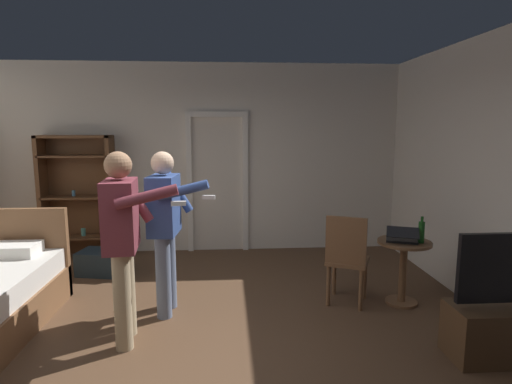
{
  "coord_description": "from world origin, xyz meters",
  "views": [
    {
      "loc": [
        0.47,
        -3.4,
        1.9
      ],
      "look_at": [
        0.74,
        0.49,
        1.3
      ],
      "focal_mm": 29.26,
      "sensor_mm": 36.0,
      "label": 1
    }
  ],
  "objects_px": {
    "bookshelf": "(79,191)",
    "laptop": "(402,237)",
    "person_blue_shirt": "(123,233)",
    "tv_flatscreen": "(510,322)",
    "person_striped_shirt": "(166,221)",
    "wooden_chair": "(347,256)",
    "side_table": "(403,262)",
    "bottle_on_table": "(421,232)",
    "suitcase_dark": "(104,262)"
  },
  "relations": [
    {
      "from": "tv_flatscreen",
      "to": "side_table",
      "type": "xyz_separation_m",
      "value": [
        -0.43,
        1.12,
        0.15
      ]
    },
    {
      "from": "bookshelf",
      "to": "person_blue_shirt",
      "type": "height_order",
      "value": "bookshelf"
    },
    {
      "from": "suitcase_dark",
      "to": "wooden_chair",
      "type": "bearing_deg",
      "value": -11.07
    },
    {
      "from": "tv_flatscreen",
      "to": "suitcase_dark",
      "type": "xyz_separation_m",
      "value": [
        -3.94,
        2.3,
        -0.16
      ]
    },
    {
      "from": "tv_flatscreen",
      "to": "bottle_on_table",
      "type": "height_order",
      "value": "tv_flatscreen"
    },
    {
      "from": "bookshelf",
      "to": "person_striped_shirt",
      "type": "height_order",
      "value": "bookshelf"
    },
    {
      "from": "bookshelf",
      "to": "person_striped_shirt",
      "type": "relative_size",
      "value": 1.07
    },
    {
      "from": "bookshelf",
      "to": "laptop",
      "type": "relative_size",
      "value": 4.25
    },
    {
      "from": "laptop",
      "to": "bottle_on_table",
      "type": "height_order",
      "value": "bottle_on_table"
    },
    {
      "from": "tv_flatscreen",
      "to": "laptop",
      "type": "relative_size",
      "value": 2.55
    },
    {
      "from": "person_striped_shirt",
      "to": "suitcase_dark",
      "type": "relative_size",
      "value": 2.7
    },
    {
      "from": "bookshelf",
      "to": "person_striped_shirt",
      "type": "distance_m",
      "value": 2.56
    },
    {
      "from": "side_table",
      "to": "wooden_chair",
      "type": "xyz_separation_m",
      "value": [
        -0.62,
        0.01,
        0.08
      ]
    },
    {
      "from": "laptop",
      "to": "person_blue_shirt",
      "type": "relative_size",
      "value": 0.25
    },
    {
      "from": "person_striped_shirt",
      "to": "bookshelf",
      "type": "bearing_deg",
      "value": 127.19
    },
    {
      "from": "wooden_chair",
      "to": "suitcase_dark",
      "type": "relative_size",
      "value": 1.6
    },
    {
      "from": "person_striped_shirt",
      "to": "side_table",
      "type": "bearing_deg",
      "value": 0.81
    },
    {
      "from": "side_table",
      "to": "person_striped_shirt",
      "type": "distance_m",
      "value": 2.56
    },
    {
      "from": "tv_flatscreen",
      "to": "person_striped_shirt",
      "type": "height_order",
      "value": "person_striped_shirt"
    },
    {
      "from": "person_blue_shirt",
      "to": "person_striped_shirt",
      "type": "xyz_separation_m",
      "value": [
        0.28,
        0.58,
        -0.03
      ]
    },
    {
      "from": "bottle_on_table",
      "to": "person_blue_shirt",
      "type": "height_order",
      "value": "person_blue_shirt"
    },
    {
      "from": "laptop",
      "to": "person_blue_shirt",
      "type": "bearing_deg",
      "value": -168.15
    },
    {
      "from": "bottle_on_table",
      "to": "suitcase_dark",
      "type": "xyz_separation_m",
      "value": [
        -3.64,
        1.26,
        -0.67
      ]
    },
    {
      "from": "bookshelf",
      "to": "laptop",
      "type": "xyz_separation_m",
      "value": [
        4.01,
        -2.04,
        -0.22
      ]
    },
    {
      "from": "suitcase_dark",
      "to": "tv_flatscreen",
      "type": "bearing_deg",
      "value": -19.19
    },
    {
      "from": "person_blue_shirt",
      "to": "person_striped_shirt",
      "type": "relative_size",
      "value": 1.02
    },
    {
      "from": "laptop",
      "to": "person_blue_shirt",
      "type": "distance_m",
      "value": 2.81
    },
    {
      "from": "bottle_on_table",
      "to": "bookshelf",
      "type": "bearing_deg",
      "value": 153.58
    },
    {
      "from": "wooden_chair",
      "to": "bottle_on_table",
      "type": "bearing_deg",
      "value": -6.54
    },
    {
      "from": "laptop",
      "to": "suitcase_dark",
      "type": "distance_m",
      "value": 3.72
    },
    {
      "from": "bottle_on_table",
      "to": "person_blue_shirt",
      "type": "distance_m",
      "value": 2.98
    },
    {
      "from": "laptop",
      "to": "wooden_chair",
      "type": "distance_m",
      "value": 0.61
    },
    {
      "from": "tv_flatscreen",
      "to": "person_blue_shirt",
      "type": "distance_m",
      "value": 3.33
    },
    {
      "from": "side_table",
      "to": "bookshelf",
      "type": "bearing_deg",
      "value": 153.7
    },
    {
      "from": "laptop",
      "to": "bottle_on_table",
      "type": "xyz_separation_m",
      "value": [
        0.19,
        -0.04,
        0.07
      ]
    },
    {
      "from": "side_table",
      "to": "laptop",
      "type": "distance_m",
      "value": 0.29
    },
    {
      "from": "bookshelf",
      "to": "tv_flatscreen",
      "type": "relative_size",
      "value": 1.66
    },
    {
      "from": "person_blue_shirt",
      "to": "laptop",
      "type": "bearing_deg",
      "value": 11.85
    },
    {
      "from": "side_table",
      "to": "person_striped_shirt",
      "type": "relative_size",
      "value": 0.42
    },
    {
      "from": "bookshelf",
      "to": "bottle_on_table",
      "type": "distance_m",
      "value": 4.69
    },
    {
      "from": "bookshelf",
      "to": "wooden_chair",
      "type": "height_order",
      "value": "bookshelf"
    },
    {
      "from": "tv_flatscreen",
      "to": "person_blue_shirt",
      "type": "height_order",
      "value": "person_blue_shirt"
    },
    {
      "from": "laptop",
      "to": "wooden_chair",
      "type": "height_order",
      "value": "wooden_chair"
    },
    {
      "from": "bottle_on_table",
      "to": "suitcase_dark",
      "type": "bearing_deg",
      "value": 160.89
    },
    {
      "from": "bookshelf",
      "to": "laptop",
      "type": "bearing_deg",
      "value": -27.02
    },
    {
      "from": "bookshelf",
      "to": "side_table",
      "type": "relative_size",
      "value": 2.55
    },
    {
      "from": "bookshelf",
      "to": "wooden_chair",
      "type": "xyz_separation_m",
      "value": [
        3.43,
        -2.0,
        -0.43
      ]
    },
    {
      "from": "laptop",
      "to": "wooden_chair",
      "type": "relative_size",
      "value": 0.43
    },
    {
      "from": "wooden_chair",
      "to": "side_table",
      "type": "bearing_deg",
      "value": -0.66
    },
    {
      "from": "bookshelf",
      "to": "wooden_chair",
      "type": "relative_size",
      "value": 1.81
    }
  ]
}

